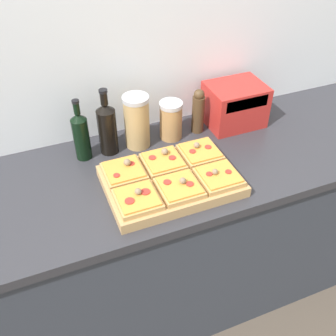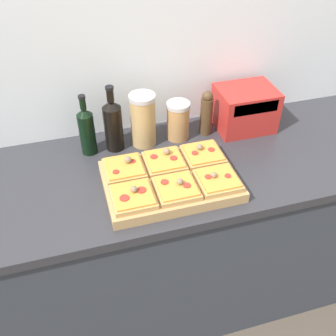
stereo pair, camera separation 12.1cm
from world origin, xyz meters
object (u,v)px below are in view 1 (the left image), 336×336
at_px(grain_jar_tall, 137,121).
at_px(cutting_board, 171,181).
at_px(olive_oil_bottle, 81,135).
at_px(wine_bottle, 107,127).
at_px(grain_jar_short, 171,120).
at_px(toaster_oven, 235,105).
at_px(pepper_mill, 198,111).

bearing_deg(grain_jar_tall, cutting_board, -84.11).
bearing_deg(olive_oil_bottle, wine_bottle, 0.00).
xyz_separation_m(cutting_board, grain_jar_short, (0.12, 0.30, 0.07)).
height_order(wine_bottle, grain_jar_tall, wine_bottle).
height_order(cutting_board, toaster_oven, toaster_oven).
height_order(olive_oil_bottle, grain_jar_tall, olive_oil_bottle).
distance_m(cutting_board, grain_jar_short, 0.33).
distance_m(olive_oil_bottle, toaster_oven, 0.71).
xyz_separation_m(pepper_mill, toaster_oven, (0.19, -0.00, -0.01)).
distance_m(pepper_mill, toaster_oven, 0.19).
bearing_deg(cutting_board, toaster_oven, 34.42).
height_order(grain_jar_tall, toaster_oven, grain_jar_tall).
height_order(wine_bottle, grain_jar_short, wine_bottle).
bearing_deg(grain_jar_tall, pepper_mill, -0.00).
bearing_deg(grain_jar_short, olive_oil_bottle, 180.00).
bearing_deg(wine_bottle, cutting_board, -62.24).
bearing_deg(olive_oil_bottle, grain_jar_tall, 0.00).
bearing_deg(cutting_board, wine_bottle, 117.76).
bearing_deg(toaster_oven, wine_bottle, 179.92).
xyz_separation_m(cutting_board, wine_bottle, (-0.16, 0.30, 0.10)).
distance_m(wine_bottle, grain_jar_tall, 0.13).
xyz_separation_m(grain_jar_tall, pepper_mill, (0.29, -0.00, -0.02)).
distance_m(wine_bottle, grain_jar_short, 0.28).
relative_size(cutting_board, pepper_mill, 2.38).
bearing_deg(toaster_oven, cutting_board, -145.58).
distance_m(wine_bottle, pepper_mill, 0.41).
bearing_deg(toaster_oven, grain_jar_short, 179.85).
bearing_deg(grain_jar_short, cutting_board, -112.28).
distance_m(cutting_board, wine_bottle, 0.36).
bearing_deg(grain_jar_tall, olive_oil_bottle, 180.00).
xyz_separation_m(grain_jar_short, pepper_mill, (0.13, -0.00, 0.02)).
xyz_separation_m(cutting_board, toaster_oven, (0.44, 0.30, 0.08)).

